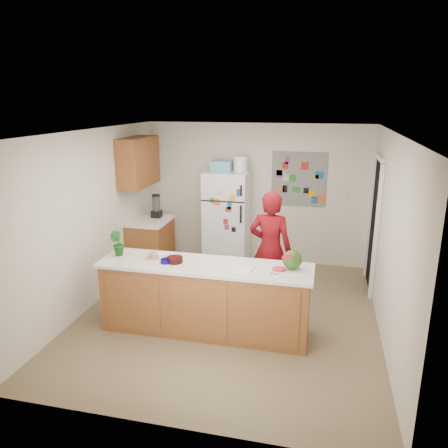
% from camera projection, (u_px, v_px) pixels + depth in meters
% --- Properties ---
extents(floor, '(4.00, 4.50, 0.02)m').
position_uv_depth(floor, '(229.00, 315.00, 6.10)').
color(floor, brown).
rests_on(floor, ground).
extents(wall_back, '(4.00, 0.02, 2.50)m').
position_uv_depth(wall_back, '(256.00, 194.00, 7.86)').
color(wall_back, beige).
rests_on(wall_back, ground).
extents(wall_left, '(0.02, 4.50, 2.50)m').
position_uv_depth(wall_left, '(91.00, 219.00, 6.19)').
color(wall_left, beige).
rests_on(wall_left, ground).
extents(wall_right, '(0.02, 4.50, 2.50)m').
position_uv_depth(wall_right, '(390.00, 239.00, 5.31)').
color(wall_right, beige).
rests_on(wall_right, ground).
extents(ceiling, '(4.00, 4.50, 0.02)m').
position_uv_depth(ceiling, '(229.00, 131.00, 5.40)').
color(ceiling, white).
rests_on(ceiling, wall_back).
extents(doorway, '(0.03, 0.85, 2.04)m').
position_uv_depth(doorway, '(375.00, 225.00, 6.73)').
color(doorway, black).
rests_on(doorway, ground).
extents(peninsula_base, '(2.60, 0.62, 0.88)m').
position_uv_depth(peninsula_base, '(205.00, 299.00, 5.55)').
color(peninsula_base, brown).
rests_on(peninsula_base, floor).
extents(peninsula_top, '(2.68, 0.70, 0.04)m').
position_uv_depth(peninsula_top, '(205.00, 266.00, 5.42)').
color(peninsula_top, silver).
rests_on(peninsula_top, peninsula_base).
extents(side_counter_base, '(0.60, 0.80, 0.86)m').
position_uv_depth(side_counter_base, '(151.00, 246.00, 7.61)').
color(side_counter_base, brown).
rests_on(side_counter_base, floor).
extents(side_counter_top, '(0.64, 0.84, 0.04)m').
position_uv_depth(side_counter_top, '(150.00, 221.00, 7.48)').
color(side_counter_top, silver).
rests_on(side_counter_top, side_counter_base).
extents(upper_cabinets, '(0.35, 1.00, 0.80)m').
position_uv_depth(upper_cabinets, '(139.00, 162.00, 7.18)').
color(upper_cabinets, brown).
rests_on(upper_cabinets, wall_left).
extents(refrigerator, '(0.75, 0.70, 1.70)m').
position_uv_depth(refrigerator, '(227.00, 219.00, 7.72)').
color(refrigerator, silver).
rests_on(refrigerator, floor).
extents(fridge_top_bin, '(0.35, 0.28, 0.18)m').
position_uv_depth(fridge_top_bin, '(222.00, 166.00, 7.48)').
color(fridge_top_bin, '#5999B2').
rests_on(fridge_top_bin, refrigerator).
extents(photo_collage, '(0.95, 0.01, 0.95)m').
position_uv_depth(photo_collage, '(299.00, 179.00, 7.60)').
color(photo_collage, slate).
rests_on(photo_collage, wall_back).
extents(person, '(0.66, 0.47, 1.69)m').
position_uv_depth(person, '(270.00, 249.00, 6.18)').
color(person, maroon).
rests_on(person, floor).
extents(blender_appliance, '(0.13, 0.13, 0.38)m').
position_uv_depth(blender_appliance, '(156.00, 207.00, 7.59)').
color(blender_appliance, black).
rests_on(blender_appliance, side_counter_top).
extents(cutting_board, '(0.41, 0.35, 0.01)m').
position_uv_depth(cutting_board, '(287.00, 269.00, 5.23)').
color(cutting_board, white).
rests_on(cutting_board, peninsula_top).
extents(watermelon, '(0.23, 0.23, 0.23)m').
position_uv_depth(watermelon, '(292.00, 260.00, 5.20)').
color(watermelon, '#275911').
rests_on(watermelon, cutting_board).
extents(watermelon_slice, '(0.15, 0.15, 0.02)m').
position_uv_depth(watermelon_slice, '(279.00, 269.00, 5.20)').
color(watermelon_slice, red).
rests_on(watermelon_slice, cutting_board).
extents(cherry_bowl, '(0.26, 0.26, 0.07)m').
position_uv_depth(cherry_bowl, '(175.00, 260.00, 5.46)').
color(cherry_bowl, black).
rests_on(cherry_bowl, peninsula_top).
extents(white_bowl, '(0.20, 0.20, 0.06)m').
position_uv_depth(white_bowl, '(164.00, 255.00, 5.63)').
color(white_bowl, white).
rests_on(white_bowl, peninsula_top).
extents(cobalt_bowl, '(0.14, 0.14, 0.05)m').
position_uv_depth(cobalt_bowl, '(166.00, 261.00, 5.45)').
color(cobalt_bowl, '#060063').
rests_on(cobalt_bowl, peninsula_top).
extents(plate, '(0.24, 0.24, 0.02)m').
position_uv_depth(plate, '(154.00, 258.00, 5.62)').
color(plate, '#C4B299').
rests_on(plate, peninsula_top).
extents(paper_towel, '(0.23, 0.21, 0.02)m').
position_uv_depth(paper_towel, '(245.00, 269.00, 5.23)').
color(paper_towel, white).
rests_on(paper_towel, peninsula_top).
extents(keys, '(0.09, 0.05, 0.01)m').
position_uv_depth(keys, '(275.00, 274.00, 5.10)').
color(keys, slate).
rests_on(keys, peninsula_top).
extents(potted_plant, '(0.20, 0.17, 0.32)m').
position_uv_depth(potted_plant, '(117.00, 244.00, 5.68)').
color(potted_plant, '#0F440C').
rests_on(potted_plant, peninsula_top).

